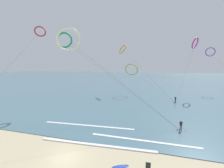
{
  "coord_description": "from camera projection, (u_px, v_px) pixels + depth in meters",
  "views": [
    {
      "loc": [
        9.97,
        -14.94,
        10.9
      ],
      "look_at": [
        0.0,
        19.03,
        6.46
      ],
      "focal_mm": 25.18,
      "sensor_mm": 36.0,
      "label": 1
    }
  ],
  "objects": [
    {
      "name": "surfer_cobalt",
      "position": [
        175.0,
        100.0,
        45.03
      ],
      "size": [
        1.4,
        0.69,
        1.7
      ],
      "rotation": [
        0.0,
        0.0,
        5.16
      ],
      "color": "#2647B7",
      "rests_on": "ground"
    },
    {
      "name": "surfer_navy",
      "position": [
        181.0,
        126.0,
        25.85
      ],
      "size": [
        1.4,
        0.72,
        1.7
      ],
      "rotation": [
        0.0,
        0.0,
        2.15
      ],
      "color": "navy",
      "rests_on": "ground"
    },
    {
      "name": "sea_water",
      "position": [
        144.0,
        79.0,
        117.41
      ],
      "size": [
        400.0,
        200.0,
        0.08
      ],
      "primitive_type": "cube",
      "color": "slate",
      "rests_on": "ground"
    },
    {
      "name": "kite_amber",
      "position": [
        123.0,
        49.0,
        61.03
      ],
      "size": [
        20.88,
        15.8,
        18.65
      ],
      "rotation": [
        0.0,
        0.0,
        5.44
      ],
      "color": "orange",
      "rests_on": "ground"
    },
    {
      "name": "surfboard_spare",
      "position": [
        121.0,
        166.0,
        16.81
      ],
      "size": [
        1.93,
        1.31,
        0.2
      ],
      "color": "#2647B7",
      "rests_on": "ground"
    },
    {
      "name": "ground_plane",
      "position": [
        66.0,
        158.0,
        18.37
      ],
      "size": [
        400.0,
        400.0,
        0.0
      ],
      "primitive_type": "plane",
      "color": "#C6B58C"
    },
    {
      "name": "wave_crest_far",
      "position": [
        88.0,
        126.0,
        27.91
      ],
      "size": [
        16.49,
        1.64,
        0.12
      ],
      "primitive_type": "cube",
      "rotation": [
        0.0,
        0.0,
        0.07
      ],
      "color": "white",
      "rests_on": "ground"
    },
    {
      "name": "kite_ivory",
      "position": [
        69.0,
        40.0,
        27.02
      ],
      "size": [
        21.2,
        4.69,
        17.1
      ],
      "rotation": [
        0.0,
        0.0,
        3.89
      ],
      "color": "silver",
      "rests_on": "ground"
    },
    {
      "name": "kite_crimson",
      "position": [
        40.0,
        31.0,
        50.86
      ],
      "size": [
        4.13,
        23.6,
        23.35
      ],
      "rotation": [
        0.0,
        0.0,
        0.82
      ],
      "color": "red",
      "rests_on": "ground"
    },
    {
      "name": "kite_violet",
      "position": [
        210.0,
        52.0,
        61.95
      ],
      "size": [
        3.63,
        47.65,
        17.61
      ],
      "rotation": [
        0.0,
        0.0,
        3.05
      ],
      "color": "purple",
      "rests_on": "ground"
    },
    {
      "name": "kite_emerald",
      "position": [
        65.0,
        40.0,
        38.81
      ],
      "size": [
        28.5,
        9.95,
        18.79
      ],
      "rotation": [
        0.0,
        0.0,
        3.89
      ],
      "color": "#199351",
      "rests_on": "ground"
    },
    {
      "name": "wave_crest_near",
      "position": [
        96.0,
        145.0,
        21.25
      ],
      "size": [
        16.18,
        1.44,
        0.12
      ],
      "primitive_type": "cube",
      "rotation": [
        0.0,
        0.0,
        0.06
      ],
      "color": "white",
      "rests_on": "ground"
    },
    {
      "name": "kite_magenta",
      "position": [
        195.0,
        43.0,
        54.85
      ],
      "size": [
        8.83,
        16.85,
        20.23
      ],
      "rotation": [
        0.0,
        0.0,
        4.17
      ],
      "color": "#CC288E",
      "rests_on": "ground"
    },
    {
      "name": "wave_crest_mid",
      "position": [
        143.0,
        141.0,
        22.38
      ],
      "size": [
        15.44,
        0.56,
        0.12
      ],
      "primitive_type": "cube",
      "rotation": [
        0.0,
        0.0,
        0.0
      ],
      "color": "white",
      "rests_on": "ground"
    },
    {
      "name": "kite_lime",
      "position": [
        131.0,
        70.0,
        57.49
      ],
      "size": [
        16.9,
        11.34,
        11.2
      ],
      "rotation": [
        0.0,
        0.0,
        3.06
      ],
      "color": "#8CC62D",
      "rests_on": "ground"
    }
  ]
}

